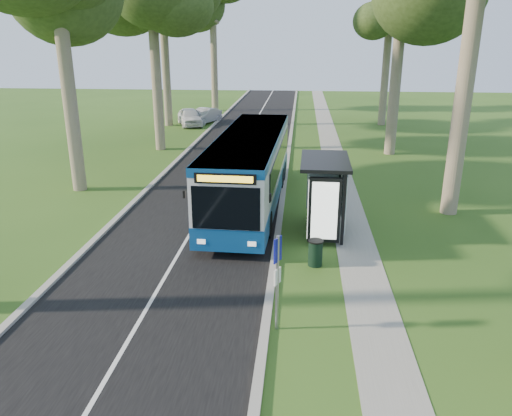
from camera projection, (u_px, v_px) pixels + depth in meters
The scene contains 12 objects.
ground at pixel (274, 263), 17.38m from camera, with size 120.00×120.00×0.00m, color #2E531A.
road at pixel (220, 182), 27.10m from camera, with size 7.00×100.00×0.02m, color black.
kerb_east at pixel (284, 183), 26.78m from camera, with size 0.25×100.00×0.12m, color #9E9B93.
kerb_west at pixel (157, 180), 27.38m from camera, with size 0.25×100.00×0.12m, color #9E9B93.
centre_line at pixel (220, 182), 27.10m from camera, with size 0.12×100.00×0.01m, color white.
footpath at pixel (341, 185), 26.54m from camera, with size 1.50×100.00×0.02m, color gray.
bus at pixel (250, 170), 22.79m from camera, with size 3.02×12.67×3.34m.
bus_stop_sign at pixel (277, 273), 12.92m from camera, with size 0.20×0.36×2.70m.
bus_shelter at pixel (329, 184), 19.16m from camera, with size 1.93×3.49×2.97m.
litter_bin at pixel (315, 253), 17.07m from camera, with size 0.53×0.53×0.93m.
car_white at pixel (190, 117), 44.47m from camera, with size 1.79×4.46×1.52m, color white.
car_silver at pixel (204, 116), 45.51m from camera, with size 1.44×4.13×1.36m, color #A9ACB1.
Camera 1 is at (0.80, -15.82, 7.44)m, focal length 35.00 mm.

